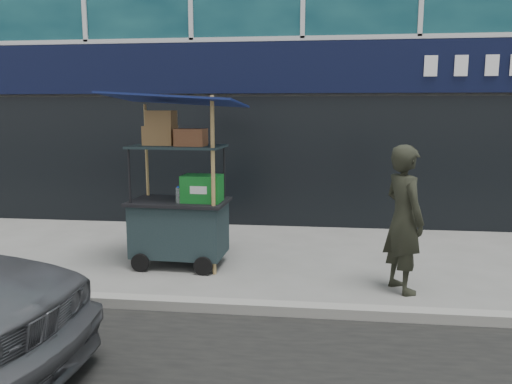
# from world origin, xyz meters

# --- Properties ---
(ground) EXTENTS (80.00, 80.00, 0.00)m
(ground) POSITION_xyz_m (0.00, 0.00, 0.00)
(ground) COLOR slate
(ground) RESTS_ON ground
(curb) EXTENTS (80.00, 0.18, 0.12)m
(curb) POSITION_xyz_m (0.00, -0.20, 0.06)
(curb) COLOR gray
(curb) RESTS_ON ground
(vendor_cart) EXTENTS (1.82, 1.33, 2.39)m
(vendor_cart) POSITION_xyz_m (-1.58, 1.34, 0.84)
(vendor_cart) COLOR #182729
(vendor_cart) RESTS_ON ground
(vendor_man) EXTENTS (0.65, 0.76, 1.77)m
(vendor_man) POSITION_xyz_m (1.33, 0.70, 0.88)
(vendor_man) COLOR black
(vendor_man) RESTS_ON ground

